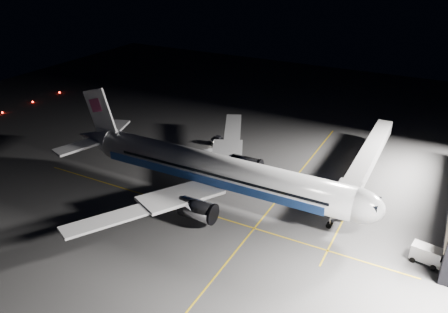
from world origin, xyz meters
The scene contains 11 objects.
ground centered at (0.00, 0.00, 0.00)m, with size 200.00×200.00×0.00m, color #4C4C4F.
guide_line_main centered at (10.00, 0.00, 0.01)m, with size 0.25×80.00×0.01m, color gold.
guide_line_cross centered at (0.00, -6.00, 0.01)m, with size 70.00×0.25×0.01m, color gold.
guide_line_side centered at (22.00, 10.00, 0.01)m, with size 0.25×40.00×0.01m, color gold.
airliner centered at (-1.08, 0.00, 5.16)m, with size 61.48×54.22×16.64m.
jet_bridge centered at (22.00, 18.06, 4.58)m, with size 3.60×34.40×6.30m.
service_truck centered at (35.45, -2.07, 1.42)m, with size 5.46×2.88×2.66m.
baggage_tug centered at (-10.92, 19.79, 0.92)m, with size 2.79×2.25×1.99m.
safety_cone_a centered at (2.97, 14.00, 0.28)m, with size 0.37×0.37×0.56m, color #FD610A.
safety_cone_b centered at (-5.06, 11.83, 0.29)m, with size 0.38×0.38×0.58m, color #FD610A.
safety_cone_c centered at (-4.69, 4.54, 0.29)m, with size 0.39×0.39×0.59m, color #FD610A.
Camera 1 is at (33.08, -59.31, 41.16)m, focal length 35.00 mm.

